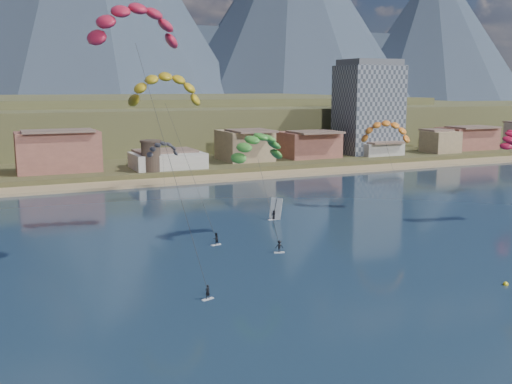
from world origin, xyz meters
The scene contains 14 objects.
ground centered at (0.00, 0.00, 0.00)m, with size 2400.00×2400.00×0.00m, color black.
beach centered at (0.00, 106.00, 0.25)m, with size 2200.00×12.00×0.90m.
land centered at (0.00, 560.00, 0.00)m, with size 2200.00×900.00×4.00m.
foothills centered at (22.39, 232.47, 9.08)m, with size 940.00×210.00×18.00m.
apartment_tower centered at (85.00, 128.00, 17.82)m, with size 20.00×16.00×32.00m.
watchtower centered at (5.00, 114.00, 6.37)m, with size 5.82×5.82×8.60m.
kitesurfer_red centered at (-16.49, 33.10, 33.53)m, with size 13.00×18.08×37.34m.
kitesurfer_yellow centered at (-6.75, 55.03, 25.31)m, with size 13.41×17.13×29.47m.
kitesurfer_green centered at (5.29, 43.07, 15.84)m, with size 11.20×13.74×19.00m.
distant_kite_dark centered at (-0.40, 81.38, 12.06)m, with size 7.74×5.93×14.97m.
distant_kite_orange centered at (39.39, 55.36, 16.63)m, with size 10.57×9.19×19.86m.
distant_kite_red centered at (76.23, 57.71, 13.56)m, with size 10.06×8.44×16.90m.
windsurfer centered at (13.86, 54.42, 1.32)m, with size 2.38×2.59×4.16m.
buoy centered at (24.40, 8.36, 0.12)m, with size 0.68×0.68×0.68m.
Camera 1 is at (-34.19, -45.02, 25.03)m, focal length 41.71 mm.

